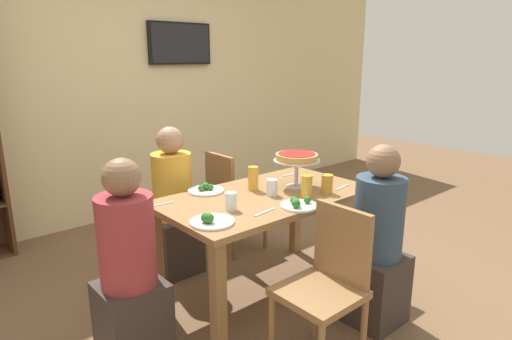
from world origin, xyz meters
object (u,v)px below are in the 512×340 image
chair_far_right (230,197)px  diner_far_left (174,212)px  beer_glass_amber_short (307,186)px  cutlery_fork_far (160,205)px  beer_glass_amber_tall (327,184)px  water_glass_clear_near (272,187)px  cutlery_knife_far (291,174)px  diner_head_west (130,277)px  salad_plate_spare (206,190)px  cutlery_knife_near (264,212)px  diner_near_right (377,249)px  salad_plate_far_diner (211,221)px  dining_table (266,209)px  cutlery_fork_near (342,187)px  salad_plate_near_diner (298,204)px  chair_near_left (328,279)px  television (180,43)px  water_glass_clear_far (231,201)px  beer_glass_amber_spare (253,178)px  deep_dish_pizza_stand (297,159)px

chair_far_right → diner_far_left: bearing=-87.1°
beer_glass_amber_short → cutlery_fork_far: size_ratio=0.84×
beer_glass_amber_tall → water_glass_clear_near: beer_glass_amber_tall is taller
water_glass_clear_near → cutlery_knife_far: size_ratio=0.61×
diner_head_west → water_glass_clear_near: diner_head_west is taller
salad_plate_spare → cutlery_fork_far: size_ratio=1.38×
cutlery_knife_near → water_glass_clear_near: bearing=32.1°
diner_head_west → diner_near_right: bearing=-27.2°
salad_plate_far_diner → cutlery_fork_far: bearing=97.0°
dining_table → diner_near_right: size_ratio=1.25×
cutlery_fork_near → cutlery_knife_near: bearing=173.8°
diner_near_right → chair_far_right: bearing=1.3°
salad_plate_near_diner → beer_glass_amber_tall: beer_glass_amber_tall is taller
chair_near_left → beer_glass_amber_tall: 0.80m
television → cutlery_fork_far: size_ratio=4.12×
cutlery_fork_near → cutlery_knife_far: same height
salad_plate_spare → water_glass_clear_far: bearing=-103.1°
dining_table → cutlery_fork_near: size_ratio=7.99×
chair_near_left → salad_plate_near_diner: (0.20, 0.41, 0.27)m
chair_near_left → beer_glass_amber_spare: beer_glass_amber_spare is taller
diner_far_left → diner_near_right: bearing=23.3°
diner_near_right → salad_plate_spare: bearing=29.4°
chair_near_left → salad_plate_near_diner: chair_near_left is taller
diner_head_west → water_glass_clear_far: size_ratio=10.33×
water_glass_clear_far → cutlery_fork_near: (0.89, -0.15, -0.05)m
salad_plate_near_diner → salad_plate_far_diner: bearing=167.2°
chair_far_right → cutlery_fork_near: size_ratio=4.83×
water_glass_clear_far → beer_glass_amber_tall: bearing=-13.1°
beer_glass_amber_tall → water_glass_clear_near: 0.38m
dining_table → salad_plate_near_diner: size_ratio=6.12×
water_glass_clear_far → cutlery_fork_near: bearing=-9.4°
beer_glass_amber_short → water_glass_clear_near: 0.23m
beer_glass_amber_tall → cutlery_knife_near: (-0.58, -0.00, -0.06)m
cutlery_knife_near → cutlery_fork_far: 0.67m
salad_plate_spare → dining_table: bearing=-48.6°
deep_dish_pizza_stand → cutlery_knife_far: 0.41m
diner_near_right → cutlery_fork_far: size_ratio=6.39×
chair_near_left → salad_plate_spare: (-0.06, 1.05, 0.27)m
cutlery_fork_far → cutlery_knife_far: (1.15, -0.03, 0.00)m
water_glass_clear_far → salad_plate_far_diner: bearing=-155.4°
television → water_glass_clear_near: size_ratio=6.74×
diner_head_west → beer_glass_amber_tall: diner_head_west is taller
beer_glass_amber_short → diner_far_left: bearing=116.7°
diner_far_left → chair_far_right: bearing=92.9°
water_glass_clear_far → cutlery_fork_far: 0.47m
dining_table → deep_dish_pizza_stand: size_ratio=4.41×
salad_plate_far_diner → cutlery_knife_near: size_ratio=1.40×
television → cutlery_fork_near: (-0.15, -2.35, -1.04)m
chair_far_right → salad_plate_far_diner: size_ratio=3.45×
cutlery_fork_far → salad_plate_spare: bearing=-170.5°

